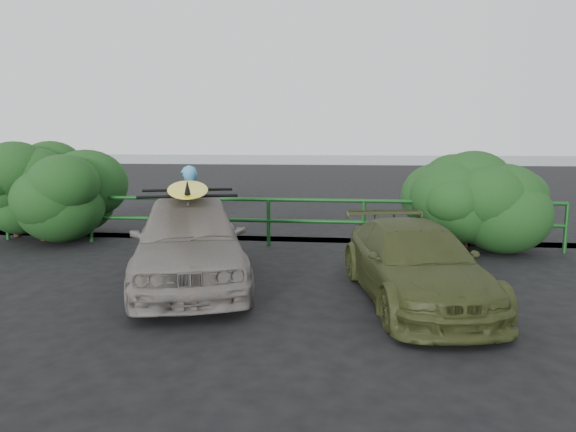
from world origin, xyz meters
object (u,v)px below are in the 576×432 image
Objects in this scene: olive_vehicle at (414,263)px; man at (190,209)px; guardrail at (223,221)px; sedan at (189,239)px; surfboard at (188,188)px.

man is (-4.10, 2.69, 0.33)m from olive_vehicle.
sedan is at bearing -86.07° from guardrail.
sedan is 1.11× the size of olive_vehicle.
surfboard is at bearing -17.59° from sedan.
olive_vehicle is at bearing 127.48° from man.
surfboard is (0.20, -2.98, 0.99)m from guardrail.
olive_vehicle is at bearing -25.40° from surfboard.
man reaches higher than olive_vehicle.
man is at bearing 89.63° from surfboard.
surfboard is (0.00, 0.00, 0.80)m from sedan.
man is 0.59× the size of surfboard.
guardrail is 0.96m from man.
guardrail is 3.75× the size of olive_vehicle.
surfboard reaches higher than olive_vehicle.
olive_vehicle is 4.91m from man.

